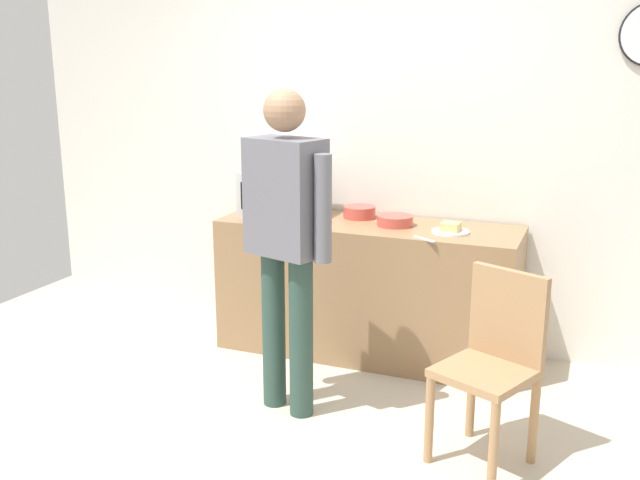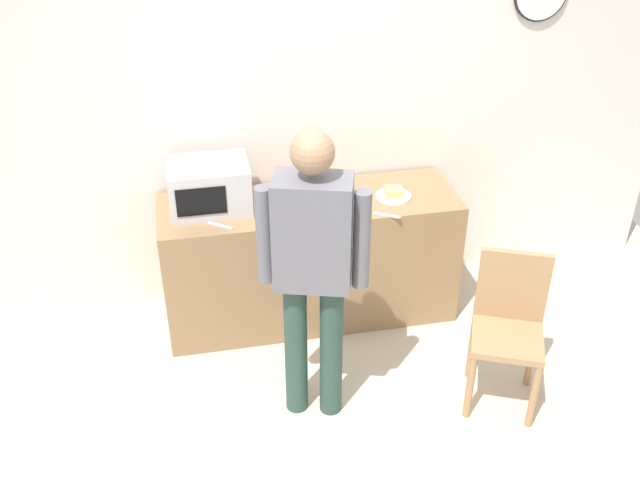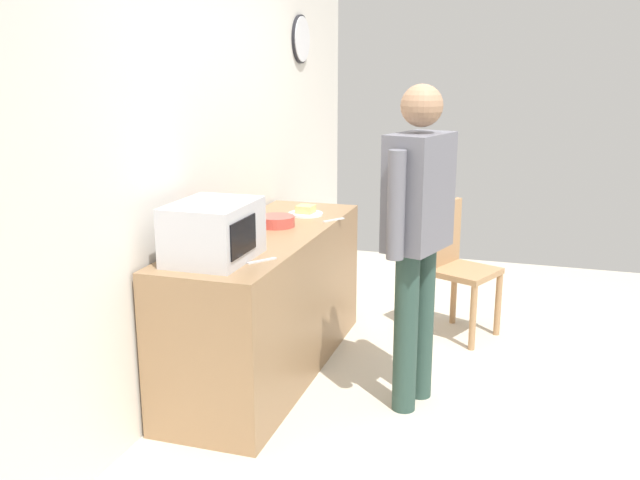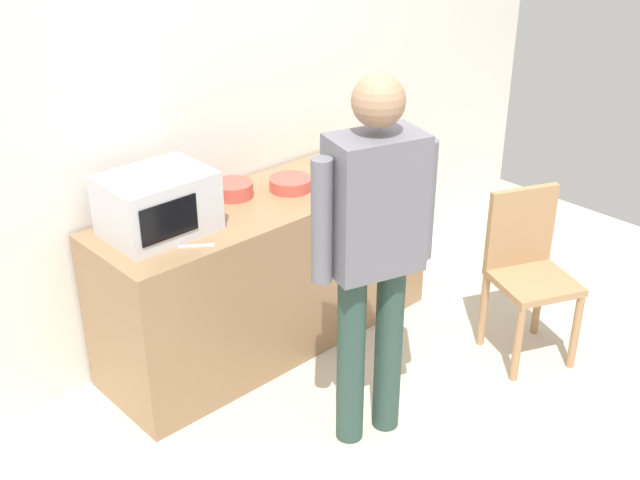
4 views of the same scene
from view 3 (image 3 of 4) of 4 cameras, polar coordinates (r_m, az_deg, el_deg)
ground_plane at (r=4.19m, az=11.77°, el=-12.64°), size 6.00×6.00×0.00m
back_wall at (r=4.23m, az=-9.45°, el=6.35°), size 5.40×0.13×2.60m
kitchen_counter at (r=4.31m, az=-4.24°, el=-5.13°), size 1.94×0.62×0.89m
microwave at (r=3.61m, az=-8.67°, el=0.71°), size 0.50×0.39×0.30m
sandwich_plate at (r=4.66m, az=-1.18°, el=2.31°), size 0.23×0.23×0.07m
salad_bowl at (r=4.34m, az=-3.58°, el=1.54°), size 0.23×0.23×0.07m
cereal_bowl at (r=4.14m, az=-6.74°, el=0.92°), size 0.21×0.21×0.08m
fork_utensil at (r=3.58m, az=-4.75°, el=-1.69°), size 0.15×0.11×0.01m
spoon_utensil at (r=4.50m, az=1.12°, el=1.64°), size 0.15×0.11×0.01m
person_standing at (r=3.76m, az=7.97°, el=1.33°), size 0.57×0.35×1.77m
wooden_chair at (r=4.96m, az=10.97°, el=-1.80°), size 0.53×0.53×0.94m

